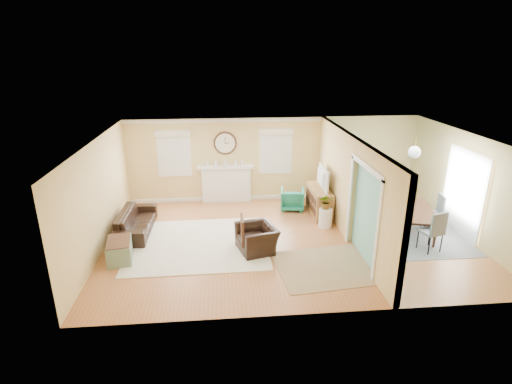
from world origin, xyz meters
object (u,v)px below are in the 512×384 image
Objects in this scene: sofa at (136,222)px; dining_table at (411,221)px; eames_chair at (257,238)px; green_chair at (292,199)px; credenza at (319,201)px.

sofa is 1.09× the size of dining_table.
dining_table is at bearing 83.47° from eames_chair.
eames_chair is 2.82m from green_chair.
sofa is 3.32m from eames_chair.
green_chair reaches higher than sofa.
sofa is 2.11× the size of eames_chair.
green_chair is at bearing 146.72° from credenza.
dining_table is at bearing -33.64° from credenza.
green_chair is at bearing 71.36° from dining_table.
green_chair is 0.84m from credenza.
credenza is at bearing 155.95° from green_chair.
credenza is (1.99, 2.05, 0.09)m from eames_chair.
credenza is (0.70, -0.46, 0.08)m from green_chair.
eames_chair is at bearing -112.37° from sofa.
credenza reaches higher than eames_chair.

